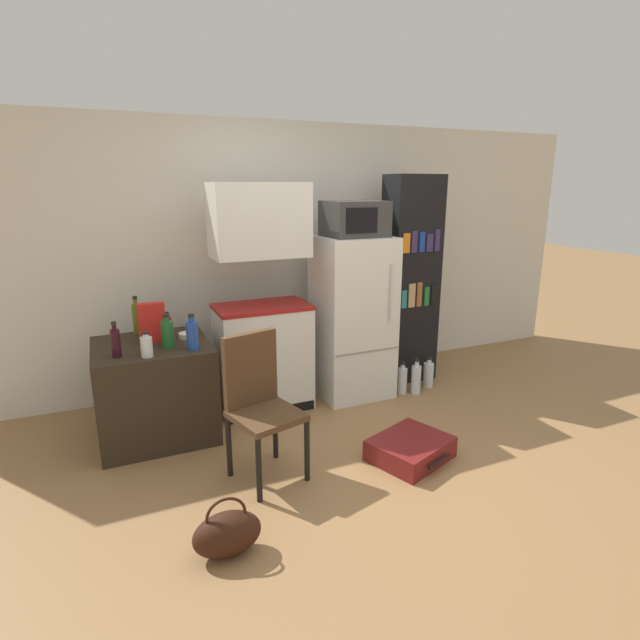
# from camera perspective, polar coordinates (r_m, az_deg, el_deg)

# --- Properties ---
(ground_plane) EXTENTS (24.00, 24.00, 0.00)m
(ground_plane) POSITION_cam_1_polar(r_m,az_deg,el_deg) (3.49, 7.06, -17.27)
(ground_plane) COLOR olive
(wall_back) EXTENTS (6.40, 0.10, 2.43)m
(wall_back) POSITION_cam_1_polar(r_m,az_deg,el_deg) (4.88, -2.58, 7.48)
(wall_back) COLOR silver
(wall_back) RESTS_ON ground_plane
(side_table) EXTENTS (0.83, 0.77, 0.73)m
(side_table) POSITION_cam_1_polar(r_m,az_deg,el_deg) (4.01, -18.33, -7.57)
(side_table) COLOR #2D2319
(side_table) RESTS_ON ground_plane
(kitchen_hutch) EXTENTS (0.78, 0.48, 1.89)m
(kitchen_hutch) POSITION_cam_1_polar(r_m,az_deg,el_deg) (4.17, -6.65, 1.07)
(kitchen_hutch) COLOR silver
(kitchen_hutch) RESTS_ON ground_plane
(refrigerator) EXTENTS (0.63, 0.59, 1.44)m
(refrigerator) POSITION_cam_1_polar(r_m,az_deg,el_deg) (4.47, 3.75, 0.28)
(refrigerator) COLOR silver
(refrigerator) RESTS_ON ground_plane
(microwave) EXTENTS (0.49, 0.43, 0.30)m
(microwave) POSITION_cam_1_polar(r_m,az_deg,el_deg) (4.32, 3.95, 11.47)
(microwave) COLOR #333333
(microwave) RESTS_ON refrigerator
(bookshelf) EXTENTS (0.50, 0.33, 1.96)m
(bookshelf) POSITION_cam_1_polar(r_m,az_deg,el_deg) (4.85, 10.25, 4.44)
(bookshelf) COLOR black
(bookshelf) RESTS_ON ground_plane
(bottle_wine_dark) EXTENTS (0.06, 0.06, 0.25)m
(bottle_wine_dark) POSITION_cam_1_polar(r_m,az_deg,el_deg) (3.66, -22.32, -2.35)
(bottle_wine_dark) COLOR black
(bottle_wine_dark) RESTS_ON side_table
(bottle_blue_soda) EXTENTS (0.08, 0.08, 0.26)m
(bottle_blue_soda) POSITION_cam_1_polar(r_m,az_deg,el_deg) (3.65, -14.39, -1.64)
(bottle_blue_soda) COLOR #1E47A3
(bottle_blue_soda) RESTS_ON side_table
(bottle_ketchup_red) EXTENTS (0.06, 0.06, 0.17)m
(bottle_ketchup_red) POSITION_cam_1_polar(r_m,az_deg,el_deg) (4.12, -17.01, -0.47)
(bottle_ketchup_red) COLOR #AD1914
(bottle_ketchup_red) RESTS_ON side_table
(bottle_clear_short) EXTENTS (0.08, 0.08, 0.18)m
(bottle_clear_short) POSITION_cam_1_polar(r_m,az_deg,el_deg) (3.59, -19.21, -2.86)
(bottle_clear_short) COLOR silver
(bottle_clear_short) RESTS_ON side_table
(bottle_olive_oil) EXTENTS (0.07, 0.07, 0.30)m
(bottle_olive_oil) POSITION_cam_1_polar(r_m,az_deg,el_deg) (4.18, -20.21, 0.23)
(bottle_olive_oil) COLOR #566619
(bottle_olive_oil) RESTS_ON side_table
(bottle_green_tall) EXTENTS (0.09, 0.09, 0.25)m
(bottle_green_tall) POSITION_cam_1_polar(r_m,az_deg,el_deg) (3.75, -17.04, -1.48)
(bottle_green_tall) COLOR #1E6028
(bottle_green_tall) RESTS_ON side_table
(bowl) EXTENTS (0.14, 0.14, 0.04)m
(bowl) POSITION_cam_1_polar(r_m,az_deg,el_deg) (3.97, -14.88, -1.70)
(bowl) COLOR silver
(bowl) RESTS_ON side_table
(cereal_box) EXTENTS (0.19, 0.07, 0.30)m
(cereal_box) POSITION_cam_1_polar(r_m,az_deg,el_deg) (3.89, -18.65, -0.30)
(cereal_box) COLOR red
(cereal_box) RESTS_ON side_table
(chair) EXTENTS (0.49, 0.49, 0.95)m
(chair) POSITION_cam_1_polar(r_m,az_deg,el_deg) (3.27, -7.07, -8.54)
(chair) COLOR black
(chair) RESTS_ON ground_plane
(suitcase_large_flat) EXTENTS (0.64, 0.58, 0.15)m
(suitcase_large_flat) POSITION_cam_1_polar(r_m,az_deg,el_deg) (3.67, 10.29, -14.27)
(suitcase_large_flat) COLOR maroon
(suitcase_large_flat) RESTS_ON ground_plane
(handbag) EXTENTS (0.36, 0.20, 0.33)m
(handbag) POSITION_cam_1_polar(r_m,az_deg,el_deg) (2.84, -10.56, -22.84)
(handbag) COLOR #33190F
(handbag) RESTS_ON ground_plane
(water_bottle_front) EXTENTS (0.09, 0.09, 0.31)m
(water_bottle_front) POSITION_cam_1_polar(r_m,az_deg,el_deg) (4.69, 9.39, -6.77)
(water_bottle_front) COLOR silver
(water_bottle_front) RESTS_ON ground_plane
(water_bottle_middle) EXTENTS (0.09, 0.09, 0.34)m
(water_bottle_middle) POSITION_cam_1_polar(r_m,az_deg,el_deg) (4.70, 10.92, -6.60)
(water_bottle_middle) COLOR silver
(water_bottle_middle) RESTS_ON ground_plane
(water_bottle_back) EXTENTS (0.10, 0.10, 0.29)m
(water_bottle_back) POSITION_cam_1_polar(r_m,az_deg,el_deg) (4.89, 12.28, -6.04)
(water_bottle_back) COLOR silver
(water_bottle_back) RESTS_ON ground_plane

